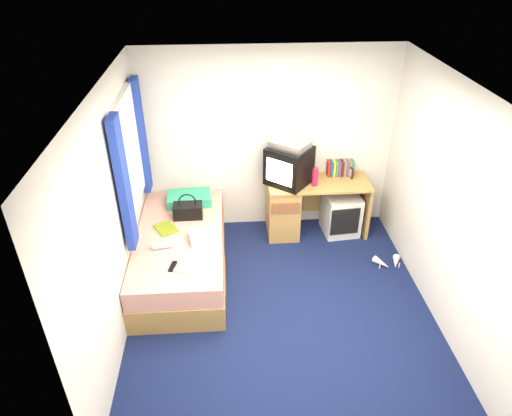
{
  "coord_description": "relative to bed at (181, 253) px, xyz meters",
  "views": [
    {
      "loc": [
        -0.52,
        -3.62,
        3.53
      ],
      "look_at": [
        -0.22,
        0.7,
        0.84
      ],
      "focal_mm": 32.0,
      "sensor_mm": 36.0,
      "label": 1
    }
  ],
  "objects": [
    {
      "name": "room_shell",
      "position": [
        1.1,
        -0.7,
        1.18
      ],
      "size": [
        3.4,
        3.4,
        3.4
      ],
      "color": "white",
      "rests_on": "ground"
    },
    {
      "name": "storage_cube",
      "position": [
        2.05,
        0.7,
        0.01
      ],
      "size": [
        0.48,
        0.48,
        0.55
      ],
      "primitive_type": "cube",
      "rotation": [
        0.0,
        0.0,
        0.1
      ],
      "color": "silver",
      "rests_on": "ground"
    },
    {
      "name": "pink_water_bottle",
      "position": [
        1.66,
        0.64,
        0.6
      ],
      "size": [
        0.08,
        0.08,
        0.23
      ],
      "primitive_type": "cylinder",
      "rotation": [
        0.0,
        0.0,
        0.11
      ],
      "color": "#C91C44",
      "rests_on": "desk"
    },
    {
      "name": "book_row",
      "position": [
        2.04,
        0.9,
        0.58
      ],
      "size": [
        0.34,
        0.13,
        0.2
      ],
      "color": "maroon",
      "rests_on": "desk"
    },
    {
      "name": "aerosol_can",
      "position": [
        1.61,
        0.8,
        0.57
      ],
      "size": [
        0.06,
        0.06,
        0.18
      ],
      "primitive_type": "cylinder",
      "rotation": [
        0.0,
        0.0,
        0.17
      ],
      "color": "silver",
      "rests_on": "desk"
    },
    {
      "name": "colour_swatch_fan",
      "position": [
        0.04,
        -0.67,
        0.28
      ],
      "size": [
        0.23,
        0.13,
        0.01
      ],
      "primitive_type": "cube",
      "rotation": [
        0.0,
        0.0,
        -0.32
      ],
      "color": "yellow",
      "rests_on": "bed"
    },
    {
      "name": "crt_tv",
      "position": [
        1.34,
        0.74,
        0.72
      ],
      "size": [
        0.66,
        0.65,
        0.48
      ],
      "rotation": [
        0.0,
        0.0,
        -0.68
      ],
      "color": "black",
      "rests_on": "desk"
    },
    {
      "name": "vcr",
      "position": [
        1.34,
        0.74,
        1.01
      ],
      "size": [
        0.54,
        0.52,
        0.08
      ],
      "primitive_type": "cube",
      "rotation": [
        0.0,
        0.0,
        -0.67
      ],
      "color": "#B8B9BB",
      "rests_on": "crt_tv"
    },
    {
      "name": "pillow",
      "position": [
        0.08,
        0.68,
        0.33
      ],
      "size": [
        0.57,
        0.38,
        0.12
      ],
      "primitive_type": "cube",
      "rotation": [
        0.0,
        0.0,
        0.07
      ],
      "color": "teal",
      "rests_on": "bed"
    },
    {
      "name": "water_bottle",
      "position": [
        -0.17,
        -0.26,
        0.31
      ],
      "size": [
        0.21,
        0.1,
        0.07
      ],
      "primitive_type": "cylinder",
      "rotation": [
        0.0,
        1.57,
        0.16
      ],
      "color": "silver",
      "rests_on": "bed"
    },
    {
      "name": "ground",
      "position": [
        1.1,
        -0.7,
        -0.27
      ],
      "size": [
        3.4,
        3.4,
        0.0
      ],
      "primitive_type": "plane",
      "color": "#0C1438",
      "rests_on": "ground"
    },
    {
      "name": "remote_control",
      "position": [
        -0.02,
        -0.6,
        0.28
      ],
      "size": [
        0.08,
        0.17,
        0.02
      ],
      "primitive_type": "cube",
      "rotation": [
        0.0,
        0.0,
        -0.22
      ],
      "color": "black",
      "rests_on": "bed"
    },
    {
      "name": "handbag",
      "position": [
        0.08,
        0.35,
        0.37
      ],
      "size": [
        0.35,
        0.2,
        0.32
      ],
      "rotation": [
        0.0,
        0.0,
        0.02
      ],
      "color": "black",
      "rests_on": "bed"
    },
    {
      "name": "picture_frame",
      "position": [
        2.16,
        0.83,
        0.55
      ],
      "size": [
        0.04,
        0.12,
        0.14
      ],
      "primitive_type": "cube",
      "rotation": [
        0.0,
        0.0,
        0.2
      ],
      "color": "black",
      "rests_on": "desk"
    },
    {
      "name": "window_assembly",
      "position": [
        -0.45,
        0.2,
        1.15
      ],
      "size": [
        0.11,
        1.42,
        1.4
      ],
      "color": "silver",
      "rests_on": "room_shell"
    },
    {
      "name": "white_heels",
      "position": [
        2.49,
        -0.08,
        -0.23
      ],
      "size": [
        0.36,
        0.24,
        0.09
      ],
      "color": "silver",
      "rests_on": "ground"
    },
    {
      "name": "bed",
      "position": [
        0.0,
        0.0,
        0.0
      ],
      "size": [
        1.01,
        2.0,
        0.54
      ],
      "color": "tan",
      "rests_on": "ground"
    },
    {
      "name": "magazine",
      "position": [
        -0.16,
        0.11,
        0.28
      ],
      "size": [
        0.32,
        0.35,
        0.01
      ],
      "primitive_type": "cube",
      "rotation": [
        0.0,
        0.0,
        0.53
      ],
      "color": "#CCEC1A",
      "rests_on": "bed"
    },
    {
      "name": "desk",
      "position": [
        1.46,
        0.74,
        0.14
      ],
      "size": [
        1.3,
        0.55,
        0.75
      ],
      "color": "tan",
      "rests_on": "ground"
    },
    {
      "name": "towel",
      "position": [
        0.27,
        -0.15,
        0.32
      ],
      "size": [
        0.33,
        0.29,
        0.1
      ],
      "primitive_type": "cube",
      "rotation": [
        0.0,
        0.0,
        0.22
      ],
      "color": "silver",
      "rests_on": "bed"
    }
  ]
}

